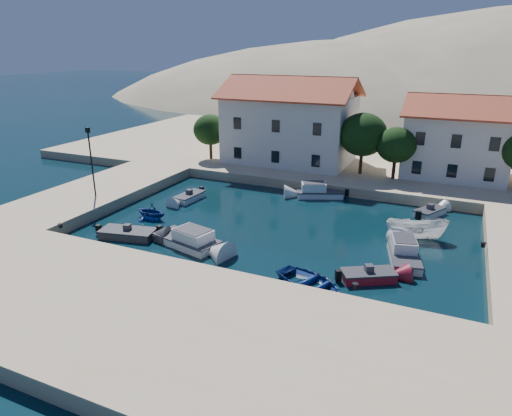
# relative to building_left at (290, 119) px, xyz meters

# --- Properties ---
(ground) EXTENTS (400.00, 400.00, 0.00)m
(ground) POSITION_rel_building_left_xyz_m (6.00, -28.00, -5.94)
(ground) COLOR black
(ground) RESTS_ON ground
(quay_south) EXTENTS (52.00, 12.00, 1.00)m
(quay_south) POSITION_rel_building_left_xyz_m (6.00, -34.00, -5.44)
(quay_south) COLOR tan
(quay_south) RESTS_ON ground
(quay_west) EXTENTS (8.00, 20.00, 1.00)m
(quay_west) POSITION_rel_building_left_xyz_m (-13.00, -18.00, -5.44)
(quay_west) COLOR tan
(quay_west) RESTS_ON ground
(quay_north) EXTENTS (80.00, 36.00, 1.00)m
(quay_north) POSITION_rel_building_left_xyz_m (8.00, 10.00, -5.44)
(quay_north) COLOR tan
(quay_north) RESTS_ON ground
(hills) EXTENTS (254.00, 176.00, 99.00)m
(hills) POSITION_rel_building_left_xyz_m (26.64, 95.62, -29.34)
(hills) COLOR gray
(hills) RESTS_ON ground
(building_left) EXTENTS (14.70, 9.45, 9.70)m
(building_left) POSITION_rel_building_left_xyz_m (0.00, 0.00, 0.00)
(building_left) COLOR beige
(building_left) RESTS_ON quay_north
(building_mid) EXTENTS (10.50, 8.40, 8.30)m
(building_mid) POSITION_rel_building_left_xyz_m (18.00, 1.00, -0.71)
(building_mid) COLOR beige
(building_mid) RESTS_ON quay_north
(trees) EXTENTS (37.30, 5.30, 6.45)m
(trees) POSITION_rel_building_left_xyz_m (10.51, -2.54, -1.10)
(trees) COLOR #382314
(trees) RESTS_ON quay_north
(lamppost) EXTENTS (0.35, 0.25, 6.22)m
(lamppost) POSITION_rel_building_left_xyz_m (-11.50, -20.00, -1.18)
(lamppost) COLOR black
(lamppost) RESTS_ON quay_west
(bollards) EXTENTS (29.36, 9.56, 0.30)m
(bollards) POSITION_rel_building_left_xyz_m (8.80, -24.13, -4.79)
(bollards) COLOR black
(bollards) RESTS_ON ground
(motorboat_grey_sw) EXTENTS (4.49, 2.68, 1.25)m
(motorboat_grey_sw) POSITION_rel_building_left_xyz_m (-4.09, -24.71, -5.64)
(motorboat_grey_sw) COLOR #36353B
(motorboat_grey_sw) RESTS_ON ground
(cabin_cruiser_south) EXTENTS (5.53, 3.37, 1.60)m
(cabin_cruiser_south) POSITION_rel_building_left_xyz_m (0.86, -24.12, -5.46)
(cabin_cruiser_south) COLOR white
(cabin_cruiser_south) RESTS_ON ground
(rowboat_south) EXTENTS (5.52, 4.78, 0.96)m
(rowboat_south) POSITION_rel_building_left_xyz_m (11.11, -26.36, -5.94)
(rowboat_south) COLOR navy
(rowboat_south) RESTS_ON ground
(motorboat_red_se) EXTENTS (3.63, 2.96, 1.25)m
(motorboat_red_se) POSITION_rel_building_left_xyz_m (14.18, -24.01, -5.64)
(motorboat_red_se) COLOR maroon
(motorboat_red_se) RESTS_ON ground
(cabin_cruiser_east) EXTENTS (2.91, 4.91, 1.60)m
(cabin_cruiser_east) POSITION_rel_building_left_xyz_m (15.86, -20.24, -5.46)
(cabin_cruiser_east) COLOR white
(cabin_cruiser_east) RESTS_ON ground
(boat_east) EXTENTS (4.87, 2.83, 1.77)m
(boat_east) POSITION_rel_building_left_xyz_m (16.21, -15.91, -5.94)
(boat_east) COLOR white
(boat_east) RESTS_ON ground
(motorboat_white_ne) EXTENTS (2.66, 3.36, 1.25)m
(motorboat_white_ne) POSITION_rel_building_left_xyz_m (16.75, -10.14, -5.64)
(motorboat_white_ne) COLOR white
(motorboat_white_ne) RESTS_ON ground
(rowboat_west) EXTENTS (3.14, 2.77, 1.55)m
(rowboat_west) POSITION_rel_building_left_xyz_m (-4.91, -20.62, -5.94)
(rowboat_west) COLOR navy
(rowboat_west) RESTS_ON ground
(motorboat_white_west) EXTENTS (1.78, 3.49, 1.25)m
(motorboat_white_west) POSITION_rel_building_left_xyz_m (-4.56, -15.08, -5.64)
(motorboat_white_west) COLOR white
(motorboat_white_west) RESTS_ON ground
(cabin_cruiser_north) EXTENTS (4.86, 3.48, 1.60)m
(cabin_cruiser_north) POSITION_rel_building_left_xyz_m (6.50, -9.00, -5.46)
(cabin_cruiser_north) COLOR white
(cabin_cruiser_north) RESTS_ON ground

